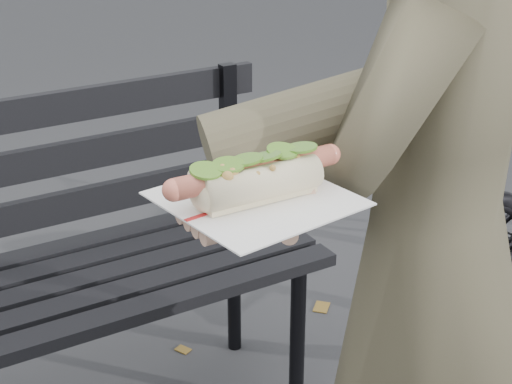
% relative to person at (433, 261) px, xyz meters
% --- Properties ---
extents(person, '(0.68, 0.56, 1.61)m').
position_rel_person_xyz_m(person, '(0.00, 0.00, 0.00)').
color(person, brown).
rests_on(person, ground).
extents(held_hotdog, '(0.63, 0.32, 0.20)m').
position_rel_person_xyz_m(held_hotdog, '(-0.20, -0.04, 0.29)').
color(held_hotdog, brown).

